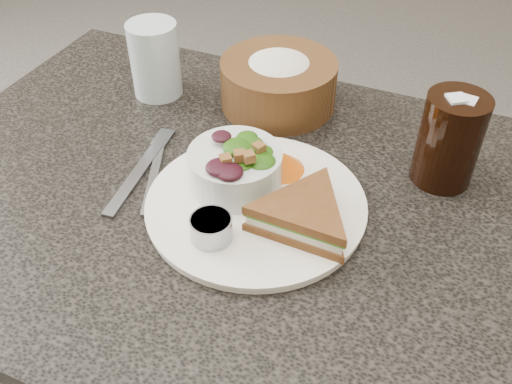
{
  "coord_description": "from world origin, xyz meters",
  "views": [
    {
      "loc": [
        0.25,
        -0.54,
        1.28
      ],
      "look_at": [
        0.03,
        -0.02,
        0.78
      ],
      "focal_mm": 40.0,
      "sensor_mm": 36.0,
      "label": 1
    }
  ],
  "objects_px": {
    "dressing_ramekin": "(211,228)",
    "bread_basket": "(279,76)",
    "dinner_plate": "(256,205)",
    "salad_bowl": "(235,163)",
    "dining_table": "(245,347)",
    "water_glass": "(155,60)",
    "sandwich": "(304,215)",
    "cola_glass": "(450,136)"
  },
  "relations": [
    {
      "from": "dinner_plate",
      "to": "cola_glass",
      "type": "bearing_deg",
      "value": 37.22
    },
    {
      "from": "sandwich",
      "to": "bread_basket",
      "type": "relative_size",
      "value": 0.82
    },
    {
      "from": "dining_table",
      "to": "sandwich",
      "type": "bearing_deg",
      "value": -20.22
    },
    {
      "from": "cola_glass",
      "to": "water_glass",
      "type": "distance_m",
      "value": 0.49
    },
    {
      "from": "dressing_ramekin",
      "to": "water_glass",
      "type": "relative_size",
      "value": 0.42
    },
    {
      "from": "sandwich",
      "to": "salad_bowl",
      "type": "bearing_deg",
      "value": 161.35
    },
    {
      "from": "dressing_ramekin",
      "to": "bread_basket",
      "type": "distance_m",
      "value": 0.34
    },
    {
      "from": "dining_table",
      "to": "cola_glass",
      "type": "relative_size",
      "value": 6.86
    },
    {
      "from": "salad_bowl",
      "to": "cola_glass",
      "type": "height_order",
      "value": "cola_glass"
    },
    {
      "from": "water_glass",
      "to": "salad_bowl",
      "type": "bearing_deg",
      "value": -38.36
    },
    {
      "from": "water_glass",
      "to": "bread_basket",
      "type": "bearing_deg",
      "value": 12.61
    },
    {
      "from": "bread_basket",
      "to": "dining_table",
      "type": "bearing_deg",
      "value": -80.64
    },
    {
      "from": "dining_table",
      "to": "sandwich",
      "type": "height_order",
      "value": "sandwich"
    },
    {
      "from": "dining_table",
      "to": "salad_bowl",
      "type": "bearing_deg",
      "value": 155.17
    },
    {
      "from": "dressing_ramekin",
      "to": "water_glass",
      "type": "bearing_deg",
      "value": 130.59
    },
    {
      "from": "salad_bowl",
      "to": "cola_glass",
      "type": "bearing_deg",
      "value": 28.85
    },
    {
      "from": "salad_bowl",
      "to": "dressing_ramekin",
      "type": "xyz_separation_m",
      "value": [
        0.02,
        -0.11,
        -0.02
      ]
    },
    {
      "from": "bread_basket",
      "to": "water_glass",
      "type": "xyz_separation_m",
      "value": [
        -0.21,
        -0.05,
        0.01
      ]
    },
    {
      "from": "bread_basket",
      "to": "water_glass",
      "type": "height_order",
      "value": "water_glass"
    },
    {
      "from": "dressing_ramekin",
      "to": "salad_bowl",
      "type": "bearing_deg",
      "value": 98.57
    },
    {
      "from": "dining_table",
      "to": "water_glass",
      "type": "distance_m",
      "value": 0.54
    },
    {
      "from": "sandwich",
      "to": "bread_basket",
      "type": "distance_m",
      "value": 0.31
    },
    {
      "from": "dinner_plate",
      "to": "bread_basket",
      "type": "xyz_separation_m",
      "value": [
        -0.07,
        0.25,
        0.05
      ]
    },
    {
      "from": "salad_bowl",
      "to": "bread_basket",
      "type": "xyz_separation_m",
      "value": [
        -0.03,
        0.23,
        0.0
      ]
    },
    {
      "from": "dinner_plate",
      "to": "salad_bowl",
      "type": "xyz_separation_m",
      "value": [
        -0.04,
        0.02,
        0.04
      ]
    },
    {
      "from": "dinner_plate",
      "to": "salad_bowl",
      "type": "height_order",
      "value": "salad_bowl"
    },
    {
      "from": "dining_table",
      "to": "dinner_plate",
      "type": "bearing_deg",
      "value": -30.98
    },
    {
      "from": "dinner_plate",
      "to": "sandwich",
      "type": "relative_size",
      "value": 1.87
    },
    {
      "from": "dining_table",
      "to": "cola_glass",
      "type": "bearing_deg",
      "value": 30.87
    },
    {
      "from": "dressing_ramekin",
      "to": "bread_basket",
      "type": "height_order",
      "value": "bread_basket"
    },
    {
      "from": "dinner_plate",
      "to": "bread_basket",
      "type": "relative_size",
      "value": 1.54
    },
    {
      "from": "bread_basket",
      "to": "water_glass",
      "type": "distance_m",
      "value": 0.21
    },
    {
      "from": "dinner_plate",
      "to": "water_glass",
      "type": "xyz_separation_m",
      "value": [
        -0.27,
        0.21,
        0.06
      ]
    },
    {
      "from": "bread_basket",
      "to": "water_glass",
      "type": "relative_size",
      "value": 1.51
    },
    {
      "from": "salad_bowl",
      "to": "water_glass",
      "type": "distance_m",
      "value": 0.3
    },
    {
      "from": "dining_table",
      "to": "water_glass",
      "type": "height_order",
      "value": "water_glass"
    },
    {
      "from": "water_glass",
      "to": "sandwich",
      "type": "bearing_deg",
      "value": -33.2
    },
    {
      "from": "dining_table",
      "to": "water_glass",
      "type": "bearing_deg",
      "value": 142.19
    },
    {
      "from": "bread_basket",
      "to": "cola_glass",
      "type": "relative_size",
      "value": 1.31
    },
    {
      "from": "salad_bowl",
      "to": "bread_basket",
      "type": "distance_m",
      "value": 0.23
    },
    {
      "from": "cola_glass",
      "to": "water_glass",
      "type": "xyz_separation_m",
      "value": [
        -0.49,
        0.04,
        -0.01
      ]
    },
    {
      "from": "dinner_plate",
      "to": "water_glass",
      "type": "height_order",
      "value": "water_glass"
    }
  ]
}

